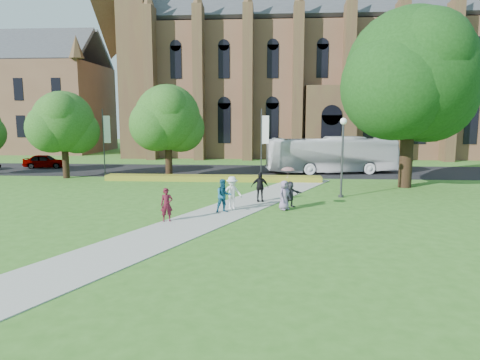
# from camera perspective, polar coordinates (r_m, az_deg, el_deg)

# --- Properties ---
(ground) EXTENTS (160.00, 160.00, 0.00)m
(ground) POSITION_cam_1_polar(r_m,az_deg,el_deg) (22.68, -3.06, -5.10)
(ground) COLOR #366B20
(ground) RESTS_ON ground
(road) EXTENTS (160.00, 10.00, 0.02)m
(road) POSITION_cam_1_polar(r_m,az_deg,el_deg) (42.31, 0.25, 1.24)
(road) COLOR black
(road) RESTS_ON ground
(footpath) EXTENTS (15.58, 28.54, 0.04)m
(footpath) POSITION_cam_1_polar(r_m,az_deg,el_deg) (23.64, -2.77, -4.49)
(footpath) COLOR #B2B2A8
(footpath) RESTS_ON ground
(flower_hedge) EXTENTS (18.00, 1.40, 0.45)m
(flower_hedge) POSITION_cam_1_polar(r_m,az_deg,el_deg) (35.76, -3.66, 0.25)
(flower_hedge) COLOR gold
(flower_hedge) RESTS_ON ground
(cathedral) EXTENTS (52.60, 18.25, 28.00)m
(cathedral) POSITION_cam_1_polar(r_m,az_deg,el_deg) (62.51, 11.03, 15.34)
(cathedral) COLOR brown
(cathedral) RESTS_ON ground
(building_west) EXTENTS (22.00, 14.00, 18.30)m
(building_west) POSITION_cam_1_polar(r_m,az_deg,el_deg) (73.80, -26.36, 10.60)
(building_west) COLOR brown
(building_west) RESTS_ON ground
(streetlamp) EXTENTS (0.44, 0.44, 5.24)m
(streetlamp) POSITION_cam_1_polar(r_m,az_deg,el_deg) (28.85, 13.52, 4.21)
(streetlamp) COLOR #38383D
(streetlamp) RESTS_ON ground
(large_tree) EXTENTS (9.60, 9.60, 13.20)m
(large_tree) POSITION_cam_1_polar(r_m,az_deg,el_deg) (34.58, 21.81, 12.92)
(large_tree) COLOR #332114
(large_tree) RESTS_ON ground
(street_tree_0) EXTENTS (5.20, 5.20, 7.50)m
(street_tree_0) POSITION_cam_1_polar(r_m,az_deg,el_deg) (40.03, -22.50, 7.18)
(street_tree_0) COLOR #332114
(street_tree_0) RESTS_ON ground
(street_tree_1) EXTENTS (5.60, 5.60, 8.05)m
(street_tree_1) POSITION_cam_1_polar(r_m,az_deg,el_deg) (37.42, -9.61, 8.19)
(street_tree_1) COLOR #332114
(street_tree_1) RESTS_ON ground
(banner_pole_0) EXTENTS (0.70, 0.10, 6.00)m
(banner_pole_0) POSITION_cam_1_polar(r_m,az_deg,el_deg) (37.14, 3.04, 5.46)
(banner_pole_0) COLOR #38383D
(banner_pole_0) RESTS_ON ground
(banner_pole_1) EXTENTS (0.70, 0.10, 6.00)m
(banner_pole_1) POSITION_cam_1_polar(r_m,az_deg,el_deg) (39.91, -17.59, 5.29)
(banner_pole_1) COLOR #38383D
(banner_pole_1) RESTS_ON ground
(tour_coach) EXTENTS (12.63, 4.74, 3.44)m
(tour_coach) POSITION_cam_1_polar(r_m,az_deg,el_deg) (41.34, 12.10, 3.29)
(tour_coach) COLOR white
(tour_coach) RESTS_ON road
(car_0) EXTENTS (4.40, 2.32, 1.43)m
(car_0) POSITION_cam_1_polar(r_m,az_deg,el_deg) (48.85, -24.55, 2.30)
(car_0) COLOR gray
(car_0) RESTS_ON road
(pedestrian_0) EXTENTS (0.72, 0.59, 1.71)m
(pedestrian_0) POSITION_cam_1_polar(r_m,az_deg,el_deg) (21.99, -9.75, -3.26)
(pedestrian_0) COLOR #4D111F
(pedestrian_0) RESTS_ON footpath
(pedestrian_1) EXTENTS (1.11, 1.01, 1.85)m
(pedestrian_1) POSITION_cam_1_polar(r_m,az_deg,el_deg) (23.71, -2.21, -2.12)
(pedestrian_1) COLOR navy
(pedestrian_1) RESTS_ON footpath
(pedestrian_2) EXTENTS (1.39, 1.13, 1.88)m
(pedestrian_2) POSITION_cam_1_polar(r_m,az_deg,el_deg) (24.60, -1.07, -1.70)
(pedestrian_2) COLOR silver
(pedestrian_2) RESTS_ON footpath
(pedestrian_3) EXTENTS (1.15, 0.64, 1.86)m
(pedestrian_3) POSITION_cam_1_polar(r_m,az_deg,el_deg) (26.72, 2.66, -0.91)
(pedestrian_3) COLOR black
(pedestrian_3) RESTS_ON footpath
(pedestrian_4) EXTENTS (0.95, 0.97, 1.68)m
(pedestrian_4) POSITION_cam_1_polar(r_m,az_deg,el_deg) (24.50, 5.94, -2.01)
(pedestrian_4) COLOR slate
(pedestrian_4) RESTS_ON footpath
(pedestrian_5) EXTENTS (1.47, 1.09, 1.54)m
(pedestrian_5) POSITION_cam_1_polar(r_m,az_deg,el_deg) (25.25, 6.69, -1.88)
(pedestrian_5) COLOR #292830
(pedestrian_5) RESTS_ON footpath
(parasol) EXTENTS (0.82, 0.82, 0.68)m
(parasol) POSITION_cam_1_polar(r_m,az_deg,el_deg) (24.43, 6.40, 0.76)
(parasol) COLOR #E3A0BD
(parasol) RESTS_ON pedestrian_4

